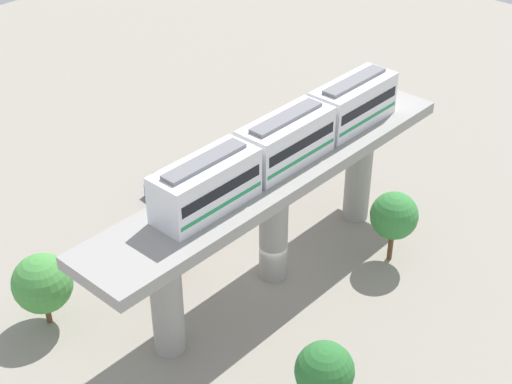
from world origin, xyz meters
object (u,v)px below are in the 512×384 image
object	(u,v)px
parked_car_red	(266,175)
parked_car_blue	(172,183)
tree_near_viaduct	(42,283)
tree_mid_lot	(394,216)
tree_far_corner	(325,371)
train	(286,140)
parked_car_orange	(154,266)

from	to	relation	value
parked_car_red	parked_car_blue	bearing A→B (deg)	46.95
parked_car_blue	tree_near_viaduct	distance (m)	16.53
tree_mid_lot	tree_far_corner	world-z (taller)	tree_far_corner
train	tree_near_viaduct	size ratio (longest dim) A/B	4.11
parked_car_orange	tree_mid_lot	xyz separation A→B (m)	(-10.78, -12.16, 2.89)
tree_mid_lot	parked_car_red	bearing A→B (deg)	-6.73
parked_car_red	tree_near_viaduct	bearing A→B (deg)	88.20
tree_near_viaduct	tree_far_corner	bearing A→B (deg)	-162.76
parked_car_blue	tree_far_corner	size ratio (longest dim) A/B	0.82
tree_mid_lot	tree_far_corner	bearing A→B (deg)	110.24
tree_mid_lot	parked_car_orange	bearing A→B (deg)	48.44
parked_car_blue	parked_car_red	bearing A→B (deg)	-124.34
parked_car_blue	tree_far_corner	distance (m)	25.16
parked_car_red	parked_car_blue	xyz separation A→B (m)	(4.79, 5.81, 0.00)
parked_car_red	tree_near_viaduct	distance (m)	21.38
train	parked_car_red	world-z (taller)	train
train	tree_mid_lot	xyz separation A→B (m)	(-4.84, -5.75, -6.40)
parked_car_orange	tree_near_viaduct	xyz separation A→B (m)	(1.39, 7.57, 2.37)
tree_far_corner	tree_near_viaduct	bearing A→B (deg)	17.24
parked_car_orange	tree_mid_lot	distance (m)	16.51
parked_car_blue	tree_near_viaduct	xyz separation A→B (m)	(-5.44, 15.43, 2.37)
tree_near_viaduct	train	bearing A→B (deg)	-117.67
parked_car_blue	parked_car_orange	bearing A→B (deg)	136.16
train	parked_car_red	xyz separation A→B (m)	(7.98, -7.26, -9.30)
train	tree_far_corner	distance (m)	14.70
train	parked_car_orange	bearing A→B (deg)	47.19
train	parked_car_red	size ratio (longest dim) A/B	4.76
train	tree_near_viaduct	world-z (taller)	train
parked_car_red	parked_car_blue	distance (m)	7.53
parked_car_orange	parked_car_red	bearing A→B (deg)	-80.49
parked_car_red	parked_car_blue	size ratio (longest dim) A/B	0.99
tree_near_viaduct	tree_mid_lot	bearing A→B (deg)	-121.68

